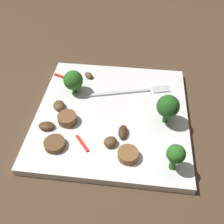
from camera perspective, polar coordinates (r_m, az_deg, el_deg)
ground_plane at (r=0.48m, az=0.00°, el=-1.26°), size 1.40×1.40×0.00m
plate at (r=0.47m, az=0.00°, el=-0.64°), size 0.28×0.28×0.02m
fork at (r=0.51m, az=4.71°, el=4.60°), size 0.18×0.06×0.00m
broccoli_floret_0 at (r=0.43m, az=12.65°, el=1.21°), size 0.04×0.04×0.06m
broccoli_floret_1 at (r=0.38m, az=14.34°, el=-9.43°), size 0.03×0.03×0.05m
broccoli_floret_2 at (r=0.49m, az=-8.83°, el=7.12°), size 0.04×0.04×0.05m
sausage_slice_0 at (r=0.45m, az=-10.17°, el=-1.49°), size 0.05×0.05×0.02m
sausage_slice_1 at (r=0.43m, az=-12.95°, el=-7.09°), size 0.04×0.04×0.01m
sausage_slice_2 at (r=0.40m, az=3.66°, el=-9.68°), size 0.04×0.04×0.01m
mushroom_0 at (r=0.45m, az=-14.69°, el=-3.09°), size 0.03×0.02×0.01m
mushroom_1 at (r=0.48m, az=-12.11°, el=1.12°), size 0.03×0.03×0.01m
mushroom_2 at (r=0.54m, az=-5.33°, el=8.34°), size 0.02×0.02×0.01m
mushroom_3 at (r=0.43m, az=2.50°, el=-4.54°), size 0.02×0.03×0.01m
mushroom_4 at (r=0.42m, az=-0.38°, el=-6.81°), size 0.03×0.03×0.01m
pepper_strip_0 at (r=0.42m, az=-6.84°, el=-7.08°), size 0.03×0.03×0.00m
pepper_strip_1 at (r=0.55m, az=-10.55°, el=7.63°), size 0.05×0.02×0.00m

